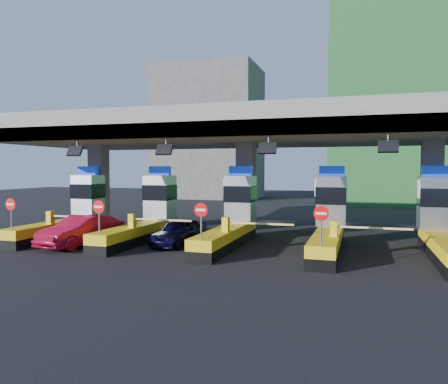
% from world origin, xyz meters
% --- Properties ---
extents(ground, '(120.00, 120.00, 0.00)m').
position_xyz_m(ground, '(0.00, 0.00, 0.00)').
color(ground, black).
rests_on(ground, ground).
extents(toll_canopy, '(28.00, 12.09, 7.00)m').
position_xyz_m(toll_canopy, '(0.00, 2.87, 6.13)').
color(toll_canopy, slate).
rests_on(toll_canopy, ground).
extents(toll_lane_far_left, '(4.43, 8.00, 4.16)m').
position_xyz_m(toll_lane_far_left, '(-10.00, 0.28, 1.40)').
color(toll_lane_far_left, black).
rests_on(toll_lane_far_left, ground).
extents(toll_lane_left, '(4.43, 8.00, 4.16)m').
position_xyz_m(toll_lane_left, '(-5.00, 0.28, 1.40)').
color(toll_lane_left, black).
rests_on(toll_lane_left, ground).
extents(toll_lane_center, '(4.43, 8.00, 4.16)m').
position_xyz_m(toll_lane_center, '(0.00, 0.28, 1.40)').
color(toll_lane_center, black).
rests_on(toll_lane_center, ground).
extents(toll_lane_right, '(4.43, 8.00, 4.16)m').
position_xyz_m(toll_lane_right, '(5.00, 0.28, 1.40)').
color(toll_lane_right, black).
rests_on(toll_lane_right, ground).
extents(toll_lane_far_right, '(4.43, 8.00, 4.16)m').
position_xyz_m(toll_lane_far_right, '(10.00, 0.28, 1.40)').
color(toll_lane_far_right, black).
rests_on(toll_lane_far_right, ground).
extents(bg_building_scaffold, '(18.00, 12.00, 28.00)m').
position_xyz_m(bg_building_scaffold, '(12.00, 32.00, 14.00)').
color(bg_building_scaffold, '#1E5926').
rests_on(bg_building_scaffold, ground).
extents(bg_building_concrete, '(14.00, 10.00, 18.00)m').
position_xyz_m(bg_building_concrete, '(-14.00, 36.00, 9.00)').
color(bg_building_concrete, '#4C4C49').
rests_on(bg_building_concrete, ground).
extents(van, '(2.09, 4.25, 1.39)m').
position_xyz_m(van, '(-2.57, -0.98, 0.70)').
color(van, black).
rests_on(van, ground).
extents(red_car, '(2.56, 5.03, 1.58)m').
position_xyz_m(red_car, '(-7.28, -2.75, 0.79)').
color(red_car, maroon).
rests_on(red_car, ground).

